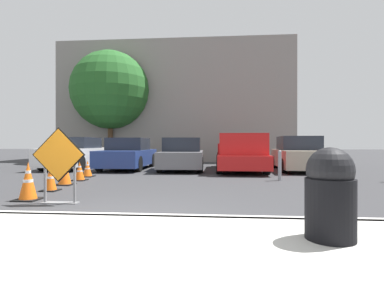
# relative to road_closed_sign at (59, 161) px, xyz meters

# --- Properties ---
(ground_plane) EXTENTS (96.00, 96.00, 0.00)m
(ground_plane) POSITION_rel_road_closed_sign_xyz_m (1.73, 8.65, -0.85)
(ground_plane) COLOR #333335
(sidewalk_strip) EXTENTS (22.42, 2.58, 0.14)m
(sidewalk_strip) POSITION_rel_road_closed_sign_xyz_m (1.73, -2.64, -0.78)
(sidewalk_strip) COLOR beige
(sidewalk_strip) RESTS_ON ground_plane
(curb_lip) EXTENTS (22.42, 0.20, 0.14)m
(curb_lip) POSITION_rel_road_closed_sign_xyz_m (1.73, -1.35, -0.78)
(curb_lip) COLOR beige
(curb_lip) RESTS_ON ground_plane
(road_closed_sign) EXTENTS (1.10, 0.20, 1.54)m
(road_closed_sign) POSITION_rel_road_closed_sign_xyz_m (0.00, 0.00, 0.00)
(road_closed_sign) COLOR black
(road_closed_sign) RESTS_ON ground_plane
(traffic_cone_nearest) EXTENTS (0.49, 0.49, 0.82)m
(traffic_cone_nearest) POSITION_rel_road_closed_sign_xyz_m (-0.86, 0.32, -0.45)
(traffic_cone_nearest) COLOR black
(traffic_cone_nearest) RESTS_ON ground_plane
(traffic_cone_second) EXTENTS (0.41, 0.41, 0.69)m
(traffic_cone_second) POSITION_rel_road_closed_sign_xyz_m (-1.07, 1.54, -0.52)
(traffic_cone_second) COLOR black
(traffic_cone_second) RESTS_ON ground_plane
(traffic_cone_third) EXTENTS (0.50, 0.50, 0.80)m
(traffic_cone_third) POSITION_rel_road_closed_sign_xyz_m (-1.27, 2.64, -0.46)
(traffic_cone_third) COLOR black
(traffic_cone_third) RESTS_ON ground_plane
(traffic_cone_fourth) EXTENTS (0.44, 0.44, 0.61)m
(traffic_cone_fourth) POSITION_rel_road_closed_sign_xyz_m (-1.31, 3.68, -0.56)
(traffic_cone_fourth) COLOR black
(traffic_cone_fourth) RESTS_ON ground_plane
(traffic_cone_fifth) EXTENTS (0.45, 0.45, 0.59)m
(traffic_cone_fifth) POSITION_rel_road_closed_sign_xyz_m (-1.53, 4.77, -0.57)
(traffic_cone_fifth) COLOR black
(traffic_cone_fifth) RESTS_ON ground_plane
(parked_car_nearest) EXTENTS (1.97, 4.47, 1.51)m
(parked_car_nearest) POSITION_rel_road_closed_sign_xyz_m (-3.66, 8.30, -0.14)
(parked_car_nearest) COLOR white
(parked_car_nearest) RESTS_ON ground_plane
(parked_car_second) EXTENTS (1.97, 4.43, 1.48)m
(parked_car_second) POSITION_rel_road_closed_sign_xyz_m (-1.03, 8.17, -0.17)
(parked_car_second) COLOR navy
(parked_car_second) RESTS_ON ground_plane
(parked_car_third) EXTENTS (2.05, 4.20, 1.47)m
(parked_car_third) POSITION_rel_road_closed_sign_xyz_m (1.60, 7.89, -0.18)
(parked_car_third) COLOR slate
(parked_car_third) RESTS_ON ground_plane
(pickup_truck) EXTENTS (2.13, 5.36, 1.61)m
(pickup_truck) POSITION_rel_road_closed_sign_xyz_m (4.22, 7.43, -0.13)
(pickup_truck) COLOR red
(pickup_truck) RESTS_ON ground_plane
(parked_car_fourth) EXTENTS (2.08, 4.41, 1.54)m
(parked_car_fourth) POSITION_rel_road_closed_sign_xyz_m (6.86, 8.03, -0.15)
(parked_car_fourth) COLOR #A39984
(parked_car_fourth) RESTS_ON ground_plane
(trash_bin) EXTENTS (0.54, 0.54, 1.04)m
(trash_bin) POSITION_rel_road_closed_sign_xyz_m (4.45, -2.31, -0.19)
(trash_bin) COLOR black
(trash_bin) RESTS_ON sidewalk_strip
(bollard_nearest) EXTENTS (0.12, 0.12, 0.99)m
(bollard_nearest) POSITION_rel_road_closed_sign_xyz_m (5.24, 4.21, -0.33)
(bollard_nearest) COLOR gray
(bollard_nearest) RESTS_ON ground_plane
(bollard_second) EXTENTS (0.12, 0.12, 0.94)m
(bollard_second) POSITION_rel_road_closed_sign_xyz_m (6.98, 4.21, -0.36)
(bollard_second) COLOR gray
(bollard_second) RESTS_ON ground_plane
(building_facade_backdrop) EXTENTS (16.00, 5.00, 8.16)m
(building_facade_backdrop) POSITION_rel_road_closed_sign_xyz_m (0.27, 16.17, 3.23)
(building_facade_backdrop) COLOR gray
(building_facade_backdrop) RESTS_ON ground_plane
(street_tree_behind_lot) EXTENTS (5.14, 5.14, 7.31)m
(street_tree_behind_lot) POSITION_rel_road_closed_sign_xyz_m (-3.83, 13.46, 3.88)
(street_tree_behind_lot) COLOR #513823
(street_tree_behind_lot) RESTS_ON ground_plane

